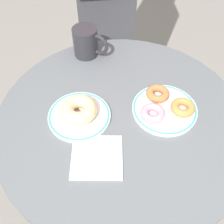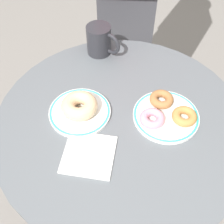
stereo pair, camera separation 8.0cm
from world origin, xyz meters
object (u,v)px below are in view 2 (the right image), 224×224
(plate_left, at_px, (80,112))
(coffee_mug, at_px, (100,40))
(cafe_table, at_px, (120,158))
(donut_pink_frosted, at_px, (152,118))
(plate_right, at_px, (166,116))
(donut_glazed, at_px, (79,106))
(paper_napkin, at_px, (89,154))
(donut_old_fashioned, at_px, (184,116))
(donut_cinnamon, at_px, (161,99))

(plate_left, relative_size, coffee_mug, 1.40)
(cafe_table, xyz_separation_m, donut_pink_frosted, (0.09, 0.02, 0.25))
(cafe_table, height_order, plate_right, plate_right)
(donut_glazed, height_order, donut_pink_frosted, donut_glazed)
(plate_right, bearing_deg, paper_napkin, -125.75)
(plate_left, xyz_separation_m, paper_napkin, (0.09, -0.11, -0.00))
(plate_left, distance_m, coffee_mug, 0.29)
(donut_old_fashioned, bearing_deg, cafe_table, -160.19)
(plate_right, distance_m, donut_pink_frosted, 0.05)
(donut_glazed, bearing_deg, plate_left, -90.47)
(donut_cinnamon, bearing_deg, cafe_table, -132.75)
(donut_glazed, xyz_separation_m, paper_napkin, (0.09, -0.12, -0.03))
(paper_napkin, distance_m, coffee_mug, 0.42)
(coffee_mug, bearing_deg, paper_napkin, -68.48)
(plate_right, distance_m, donut_old_fashioned, 0.05)
(plate_right, xyz_separation_m, coffee_mug, (-0.30, 0.19, 0.04))
(donut_old_fashioned, xyz_separation_m, donut_pink_frosted, (-0.08, -0.04, 0.00))
(donut_old_fashioned, bearing_deg, paper_napkin, -133.22)
(donut_pink_frosted, xyz_separation_m, coffee_mug, (-0.27, 0.22, 0.03))
(paper_napkin, bearing_deg, coffee_mug, 111.52)
(cafe_table, xyz_separation_m, donut_glazed, (-0.12, -0.03, 0.26))
(plate_right, xyz_separation_m, donut_pink_frosted, (-0.03, -0.04, 0.02))
(donut_glazed, relative_size, coffee_mug, 0.82)
(plate_right, height_order, donut_pink_frosted, donut_pink_frosted)
(plate_left, distance_m, donut_pink_frosted, 0.21)
(plate_right, xyz_separation_m, donut_glazed, (-0.23, -0.09, 0.03))
(donut_pink_frosted, bearing_deg, plate_right, 51.45)
(plate_left, bearing_deg, donut_pink_frosted, 13.72)
(plate_right, bearing_deg, cafe_table, -154.88)
(coffee_mug, bearing_deg, donut_glazed, -76.45)
(donut_pink_frosted, bearing_deg, donut_old_fashioned, 28.67)
(donut_cinnamon, relative_size, coffee_mug, 0.55)
(plate_left, xyz_separation_m, donut_old_fashioned, (0.28, 0.09, 0.02))
(donut_cinnamon, bearing_deg, donut_glazed, -148.21)
(plate_right, relative_size, paper_napkin, 1.45)
(plate_right, xyz_separation_m, donut_old_fashioned, (0.05, 0.01, 0.02))
(donut_pink_frosted, bearing_deg, donut_glazed, -166.72)
(donut_cinnamon, distance_m, paper_napkin, 0.27)
(donut_cinnamon, xyz_separation_m, donut_pink_frosted, (-0.00, -0.08, 0.00))
(donut_cinnamon, bearing_deg, plate_left, -147.87)
(cafe_table, relative_size, donut_old_fashioned, 10.87)
(plate_right, distance_m, paper_napkin, 0.25)
(cafe_table, bearing_deg, donut_old_fashioned, 19.81)
(plate_left, distance_m, donut_old_fashioned, 0.30)
(donut_pink_frosted, height_order, coffee_mug, coffee_mug)
(donut_old_fashioned, height_order, coffee_mug, coffee_mug)
(donut_old_fashioned, height_order, donut_cinnamon, same)
(plate_right, relative_size, coffee_mug, 1.49)
(plate_left, distance_m, donut_cinnamon, 0.24)
(cafe_table, relative_size, plate_left, 4.24)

